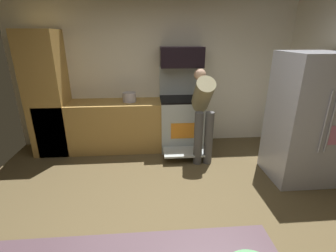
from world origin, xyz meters
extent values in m
cube|color=brown|center=(0.00, 0.00, -0.01)|extent=(5.20, 4.80, 0.02)
cube|color=silver|center=(0.00, 2.34, 1.30)|extent=(5.20, 0.12, 2.60)
cube|color=#B18743|center=(-0.90, 1.98, 0.45)|extent=(2.40, 0.60, 0.90)
cube|color=#B18743|center=(-1.90, 1.98, 1.05)|extent=(0.60, 0.60, 2.10)
cube|color=#B3BDBA|center=(0.41, 1.96, 0.46)|extent=(0.76, 0.64, 0.92)
cube|color=black|center=(0.41, 1.96, 0.94)|extent=(0.76, 0.64, 0.03)
cube|color=#B3BDBA|center=(0.41, 2.25, 1.22)|extent=(0.76, 0.06, 0.53)
cube|color=orange|center=(0.41, 1.63, 0.45)|extent=(0.44, 0.01, 0.28)
cube|color=#B3BDBA|center=(0.41, 1.44, 0.14)|extent=(0.72, 0.40, 0.03)
cube|color=black|center=(0.41, 2.06, 1.66)|extent=(0.74, 0.38, 0.34)
cube|color=#B5B9C8|center=(2.03, 0.80, 0.91)|extent=(0.87, 0.77, 1.81)
cylinder|color=#B5B9C8|center=(1.99, 0.40, 1.00)|extent=(0.02, 0.02, 0.82)
cylinder|color=#B5B9C8|center=(2.07, 0.40, 1.00)|extent=(0.02, 0.02, 0.82)
cube|color=pink|center=(2.19, 0.41, 0.82)|extent=(0.20, 0.01, 0.26)
cylinder|color=#4F4F4F|center=(0.60, 1.29, 0.44)|extent=(0.14, 0.14, 0.89)
cylinder|color=#4F4F4F|center=(0.77, 1.29, 0.44)|extent=(0.14, 0.14, 0.89)
cylinder|color=gray|center=(0.69, 1.52, 1.11)|extent=(0.30, 0.66, 0.66)
sphere|color=tan|center=(0.69, 1.79, 1.39)|extent=(0.20, 0.20, 0.20)
cylinder|color=#B7B1BB|center=(-0.52, 1.98, 0.98)|extent=(0.24, 0.24, 0.17)
camera|label=1|loc=(-0.17, -2.25, 2.01)|focal=25.96mm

